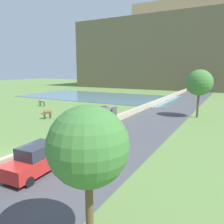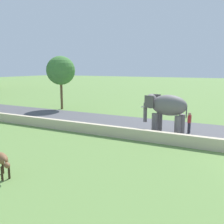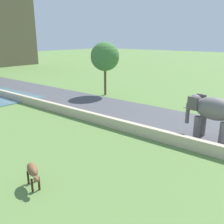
# 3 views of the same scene
# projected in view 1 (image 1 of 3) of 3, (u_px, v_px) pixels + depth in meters

# --- Properties ---
(ground_plane) EXTENTS (220.00, 220.00, 0.00)m
(ground_plane) POSITION_uv_depth(u_px,v_px,m) (9.00, 159.00, 15.77)
(ground_plane) COLOR #608442
(road_surface) EXTENTS (7.00, 120.00, 0.06)m
(road_surface) POSITION_uv_depth(u_px,v_px,m) (161.00, 116.00, 30.72)
(road_surface) COLOR #4C4C51
(road_surface) RESTS_ON ground
(barrier_wall) EXTENTS (0.40, 110.00, 0.77)m
(barrier_wall) POSITION_uv_depth(u_px,v_px,m) (130.00, 113.00, 30.70)
(barrier_wall) COLOR beige
(barrier_wall) RESTS_ON ground
(lake) EXTENTS (36.00, 18.00, 0.08)m
(lake) POSITION_uv_depth(u_px,v_px,m) (99.00, 97.00, 52.38)
(lake) COLOR slate
(lake) RESTS_ON ground
(hill_distant) EXTENTS (64.00, 28.00, 22.76)m
(hill_distant) POSITION_uv_depth(u_px,v_px,m) (174.00, 55.00, 78.77)
(hill_distant) COLOR #75664C
(hill_distant) RESTS_ON ground
(fort_on_hill) EXTENTS (29.43, 8.00, 7.15)m
(fort_on_hill) POSITION_uv_depth(u_px,v_px,m) (177.00, 10.00, 76.00)
(fort_on_hill) COLOR tan
(fort_on_hill) RESTS_ON hill_distant
(elephant) EXTENTS (1.72, 3.55, 2.99)m
(elephant) POSITION_uv_depth(u_px,v_px,m) (102.00, 118.00, 19.72)
(elephant) COLOR slate
(elephant) RESTS_ON ground
(person_beside_elephant) EXTENTS (0.36, 0.22, 1.63)m
(person_beside_elephant) POSITION_uv_depth(u_px,v_px,m) (104.00, 137.00, 18.10)
(person_beside_elephant) COLOR #33333D
(person_beside_elephant) RESTS_ON ground
(car_red) EXTENTS (1.94, 4.07, 1.80)m
(car_red) POSITION_uv_depth(u_px,v_px,m) (36.00, 160.00, 13.42)
(car_red) COLOR red
(car_red) RESTS_ON ground
(cow_grey) EXTENTS (1.42, 0.72, 1.15)m
(cow_grey) POSITION_uv_depth(u_px,v_px,m) (42.00, 101.00, 38.66)
(cow_grey) COLOR gray
(cow_grey) RESTS_ON ground
(cow_brown) EXTENTS (0.80, 1.41, 1.15)m
(cow_brown) POSITION_uv_depth(u_px,v_px,m) (47.00, 112.00, 28.79)
(cow_brown) COLOR brown
(cow_brown) RESTS_ON ground
(tree_near) EXTENTS (3.35, 3.35, 6.24)m
(tree_near) POSITION_uv_depth(u_px,v_px,m) (199.00, 83.00, 28.84)
(tree_near) COLOR brown
(tree_near) RESTS_ON ground
(tree_mid) EXTENTS (2.79, 2.79, 5.07)m
(tree_mid) POSITION_uv_depth(u_px,v_px,m) (88.00, 147.00, 7.51)
(tree_mid) COLOR brown
(tree_mid) RESTS_ON ground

